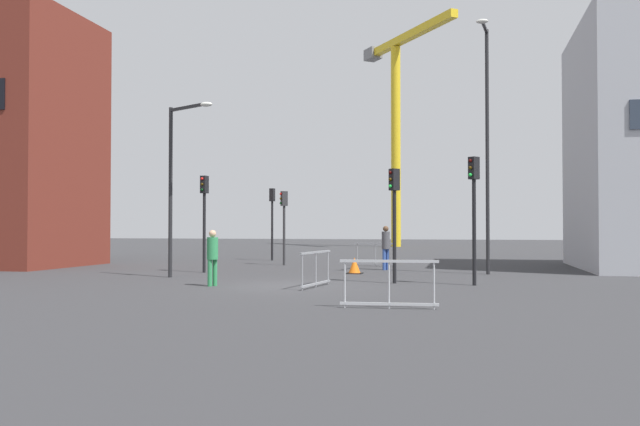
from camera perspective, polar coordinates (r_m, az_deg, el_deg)
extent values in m
plane|color=#333335|center=(20.35, -2.49, -6.34)|extent=(160.00, 160.00, 0.00)
cylinder|color=yellow|center=(62.42, 6.60, 5.75)|extent=(0.90, 0.90, 18.83)
cube|color=yellow|center=(62.34, 7.75, 14.99)|extent=(8.83, 11.69, 0.70)
cube|color=slate|center=(68.12, 4.62, 13.57)|extent=(2.03, 2.16, 1.10)
cylinder|color=#232326|center=(26.18, 14.32, 5.19)|extent=(0.14, 0.14, 9.45)
cube|color=#232326|center=(26.38, 14.08, 15.41)|extent=(0.30, 1.49, 0.10)
ellipsoid|color=silver|center=(25.66, 13.90, 15.85)|extent=(0.44, 0.24, 0.16)
cylinder|color=#232326|center=(24.38, -12.84, 1.77)|extent=(0.14, 0.14, 6.16)
cube|color=#232326|center=(23.96, -11.37, 9.00)|extent=(1.79, 0.99, 0.10)
ellipsoid|color=silver|center=(23.21, -9.84, 9.28)|extent=(0.44, 0.24, 0.16)
cylinder|color=black|center=(20.98, 13.23, -1.64)|extent=(0.12, 0.12, 3.30)
cube|color=black|center=(21.06, 13.20, 3.81)|extent=(0.36, 0.37, 0.70)
sphere|color=#390605|center=(20.94, 12.90, 4.44)|extent=(0.11, 0.11, 0.11)
sphere|color=#3C2905|center=(20.92, 12.90, 3.84)|extent=(0.11, 0.11, 0.11)
sphere|color=green|center=(20.90, 12.90, 3.24)|extent=(0.11, 0.11, 0.11)
cylinder|color=black|center=(35.95, -4.17, -1.55)|extent=(0.12, 0.12, 3.23)
cube|color=black|center=(35.99, -4.17, 1.58)|extent=(0.27, 0.30, 0.70)
sphere|color=#390605|center=(36.17, -4.06, 1.92)|extent=(0.11, 0.11, 0.11)
sphere|color=#3C2905|center=(36.16, -4.06, 1.57)|extent=(0.11, 0.11, 0.11)
sphere|color=green|center=(36.15, -4.06, 1.22)|extent=(0.11, 0.11, 0.11)
cylinder|color=#2D2D30|center=(31.41, -3.13, -1.96)|extent=(0.12, 0.12, 2.83)
cube|color=#2D2D30|center=(31.44, -3.13, 1.26)|extent=(0.37, 0.36, 0.70)
sphere|color=red|center=(31.38, -3.43, 1.66)|extent=(0.11, 0.11, 0.11)
sphere|color=#3C2905|center=(31.37, -3.43, 1.26)|extent=(0.11, 0.11, 0.11)
sphere|color=#07330F|center=(31.37, -3.43, 0.86)|extent=(0.11, 0.11, 0.11)
cylinder|color=black|center=(26.66, -10.01, -1.71)|extent=(0.12, 0.12, 3.17)
cube|color=black|center=(26.71, -10.00, 2.45)|extent=(0.29, 0.32, 0.70)
sphere|color=red|center=(26.58, -10.20, 2.94)|extent=(0.11, 0.11, 0.11)
sphere|color=#3C2905|center=(26.57, -10.21, 2.47)|extent=(0.11, 0.11, 0.11)
sphere|color=#07330F|center=(26.55, -10.21, 2.00)|extent=(0.11, 0.11, 0.11)
cylinder|color=black|center=(21.32, 6.48, -2.07)|extent=(0.12, 0.12, 3.00)
cube|color=black|center=(21.37, 6.46, 2.90)|extent=(0.37, 0.37, 0.70)
sphere|color=#390605|center=(21.28, 6.11, 3.51)|extent=(0.11, 0.11, 0.11)
sphere|color=#3C2905|center=(21.26, 6.11, 2.92)|extent=(0.11, 0.11, 0.11)
sphere|color=green|center=(21.24, 6.11, 2.33)|extent=(0.11, 0.11, 0.11)
cylinder|color=#33519E|center=(27.91, 5.59, -4.04)|extent=(0.14, 0.14, 0.89)
cylinder|color=#33519E|center=(28.05, 5.87, -4.03)|extent=(0.14, 0.14, 0.89)
cylinder|color=#4C4C51|center=(27.95, 5.73, -2.37)|extent=(0.34, 0.34, 0.74)
sphere|color=brown|center=(27.95, 5.73, -1.37)|extent=(0.24, 0.24, 0.24)
cylinder|color=#2D844C|center=(20.55, -9.11, -5.13)|extent=(0.14, 0.14, 0.82)
cylinder|color=#2D844C|center=(20.42, -9.54, -5.15)|extent=(0.14, 0.14, 0.82)
cylinder|color=#2D844C|center=(20.45, -9.31, -3.04)|extent=(0.34, 0.34, 0.68)
sphere|color=tan|center=(20.44, -9.31, -1.78)|extent=(0.22, 0.22, 0.22)
cube|color=gray|center=(30.58, 4.83, -2.67)|extent=(1.93, 0.28, 0.06)
cube|color=gray|center=(30.61, 4.84, -4.44)|extent=(1.93, 0.28, 0.06)
cylinder|color=gray|center=(30.82, 3.27, -3.63)|extent=(0.04, 0.04, 1.05)
cylinder|color=gray|center=(30.59, 4.84, -3.65)|extent=(0.04, 0.04, 1.05)
cylinder|color=gray|center=(30.39, 6.43, -3.66)|extent=(0.04, 0.04, 1.05)
cube|color=#B2B5BA|center=(14.71, 6.00, -4.18)|extent=(2.19, 0.22, 0.06)
cube|color=#B2B5BA|center=(14.79, 6.01, -7.86)|extent=(2.19, 0.22, 0.06)
cylinder|color=#B2B5BA|center=(14.82, 2.16, -6.20)|extent=(0.04, 0.04, 1.05)
cylinder|color=#B2B5BA|center=(14.74, 6.01, -6.22)|extent=(0.04, 0.04, 1.05)
cylinder|color=#B2B5BA|center=(14.74, 9.87, -6.21)|extent=(0.04, 0.04, 1.05)
cube|color=gray|center=(19.87, -0.36, -3.43)|extent=(0.38, 2.46, 0.06)
cube|color=gray|center=(19.93, -0.36, -6.16)|extent=(0.38, 2.46, 0.06)
cylinder|color=gray|center=(18.86, -1.55, -5.14)|extent=(0.04, 0.04, 1.05)
cylinder|color=gray|center=(19.90, -0.36, -4.94)|extent=(0.04, 0.04, 1.05)
cylinder|color=gray|center=(20.94, 0.71, -4.75)|extent=(0.04, 0.04, 1.05)
cube|color=black|center=(25.73, 3.01, -5.24)|extent=(0.63, 0.63, 0.03)
cone|color=orange|center=(25.71, 3.01, -4.57)|extent=(0.48, 0.48, 0.63)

